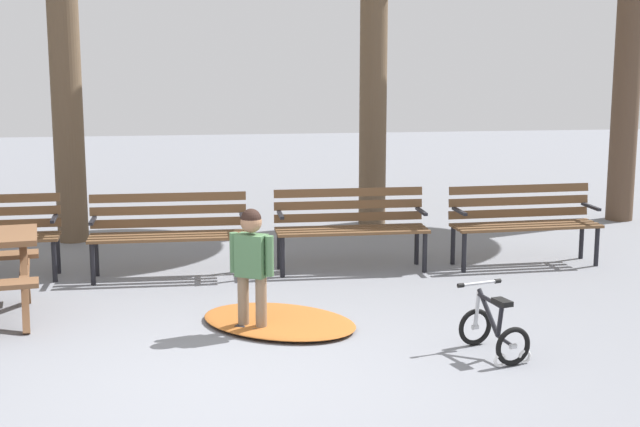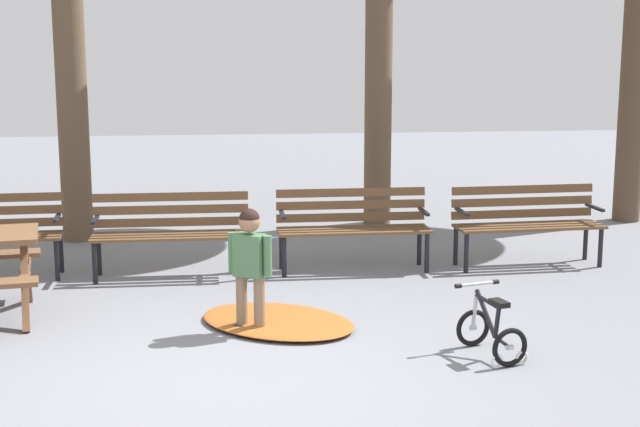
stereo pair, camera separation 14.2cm
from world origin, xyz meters
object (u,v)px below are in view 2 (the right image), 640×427
Objects in this scene: park_bench_far_right at (526,218)px; child_standing at (250,260)px; kids_bicycle at (491,331)px; park_bench_right at (353,222)px; park_bench_left at (171,227)px.

park_bench_far_right is 1.55× the size of child_standing.
child_standing reaches higher than kids_bicycle.
park_bench_right is at bearing 102.42° from kids_bicycle.
kids_bicycle is at bearing -113.66° from park_bench_far_right.
park_bench_left is 2.58× the size of kids_bicycle.
child_standing is at bearing -70.03° from park_bench_left.
park_bench_right is 1.53× the size of child_standing.
child_standing reaches higher than park_bench_far_right.
park_bench_far_right is 3.69m from child_standing.
park_bench_left is 1.00× the size of park_bench_right.
park_bench_right is 2.37m from child_standing.
park_bench_far_right is at bearing -0.47° from park_bench_right.
park_bench_left is at bearing -178.16° from park_bench_right.
park_bench_far_right is 3.15m from kids_bicycle.
park_bench_far_right reaches higher than kids_bicycle.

